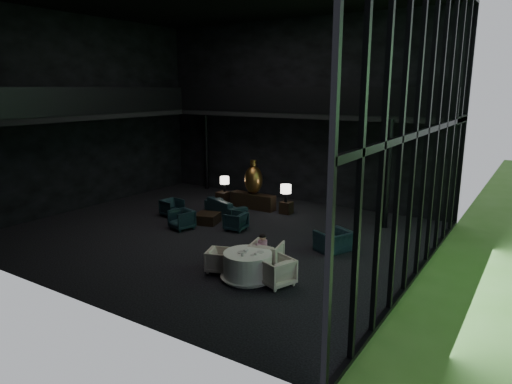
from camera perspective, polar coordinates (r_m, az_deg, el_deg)
The scene contains 34 objects.
floor at distance 16.40m, azimuth -5.03°, elevation -5.18°, with size 14.00×12.00×0.02m, color black.
wall_back at distance 20.68m, azimuth 5.14°, elevation 9.87°, with size 14.00×0.04×8.00m, color black.
wall_front at distance 11.54m, azimuth -24.15°, elevation 6.44°, with size 14.00×0.04×8.00m, color black.
wall_left at distance 20.69m, azimuth -20.96°, elevation 9.09°, with size 0.04×12.00×8.00m, color black.
curtain_wall at distance 12.60m, azimuth 20.62°, elevation 7.19°, with size 0.20×12.00×8.00m, color black, non-canonical shape.
mezzanine_left at distance 19.90m, azimuth -19.23°, elevation 9.10°, with size 2.00×12.00×0.25m, color black.
mezzanine_back at distance 19.33m, azimuth 6.39°, elevation 9.64°, with size 12.00×2.00×0.25m, color black.
railing_left at distance 19.10m, azimuth -17.47°, elevation 10.90°, with size 0.06×12.00×1.00m, color black.
railing_back at distance 18.42m, azimuth 5.02°, elevation 11.38°, with size 12.00×0.06×1.00m, color black.
column_nw at distance 23.37m, azimuth -6.26°, elevation 5.27°, with size 0.24×0.24×4.00m, color black.
column_ne at distance 17.24m, azimuth 16.07°, elevation 2.12°, with size 0.24×0.24×4.00m, color black.
console at distance 19.58m, azimuth -0.38°, elevation -1.14°, with size 2.05×0.47×0.65m, color black.
bronze_urn at distance 19.40m, azimuth -0.32°, elevation 1.59°, with size 0.77×0.77×1.44m.
side_table_left at distance 20.47m, azimuth -4.17°, elevation -0.72°, with size 0.48×0.48×0.53m, color black.
table_lamp_left at distance 20.43m, azimuth -3.95°, elevation 1.40°, with size 0.40×0.40×0.68m.
side_table_right at distance 18.86m, azimuth 3.81°, elevation -1.96°, with size 0.45×0.45×0.50m, color black.
table_lamp_right at distance 18.62m, azimuth 3.75°, elevation 0.29°, with size 0.44×0.44×0.73m.
sofa at distance 18.85m, azimuth -3.85°, elevation -1.45°, with size 2.11×0.62×0.82m, color black.
lounge_armchair_west at distance 18.72m, azimuth -10.45°, elevation -1.85°, with size 0.73×0.69×0.75m, color #192731.
lounge_armchair_east at distance 16.63m, azimuth -2.55°, elevation -3.63°, with size 0.67×0.63×0.69m, color #1D2431.
lounge_armchair_south at distance 16.96m, azimuth -9.28°, elevation -3.28°, with size 0.78×0.73×0.80m, color black.
window_armchair at distance 14.68m, azimuth 9.71°, elevation -5.72°, with size 1.00×0.65×0.87m, color black.
coffee_table at distance 17.60m, azimuth -6.14°, elevation -3.30°, with size 0.85×0.85×0.38m, color black.
dining_table at distance 12.51m, azimuth -1.06°, elevation -9.40°, with size 1.49×1.49×0.75m.
dining_chair_north at distance 13.15m, azimuth 1.31°, elevation -7.53°, with size 0.94×0.88×0.97m, color #AEA79E.
dining_chair_east at distance 12.13m, azimuth 2.57°, elevation -9.63°, with size 0.84×0.78×0.86m, color #B1A797.
dining_chair_west at distance 13.03m, azimuth -4.52°, elevation -8.52°, with size 0.63×0.59×0.65m, color beige.
child at distance 13.09m, azimuth 0.83°, elevation -6.46°, with size 0.27×0.27×0.58m.
plate_a at distance 12.36m, azimuth -1.74°, elevation -7.54°, with size 0.25×0.25×0.02m, color white.
plate_b at distance 12.39m, azimuth 0.56°, elevation -7.50°, with size 0.19×0.19×0.01m, color white.
saucer at distance 12.18m, azimuth -0.39°, elevation -7.88°, with size 0.14×0.14×0.01m, color white.
coffee_cup at distance 12.17m, azimuth -0.05°, elevation -7.70°, with size 0.08×0.08×0.06m, color white.
cereal_bowl at distance 12.43m, azimuth -1.26°, elevation -7.30°, with size 0.14×0.14×0.07m, color white.
cream_pot at distance 12.10m, azimuth -1.73°, elevation -7.87°, with size 0.06×0.06×0.07m, color #99999E.
Camera 1 is at (9.64, -12.26, 5.08)m, focal length 32.00 mm.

